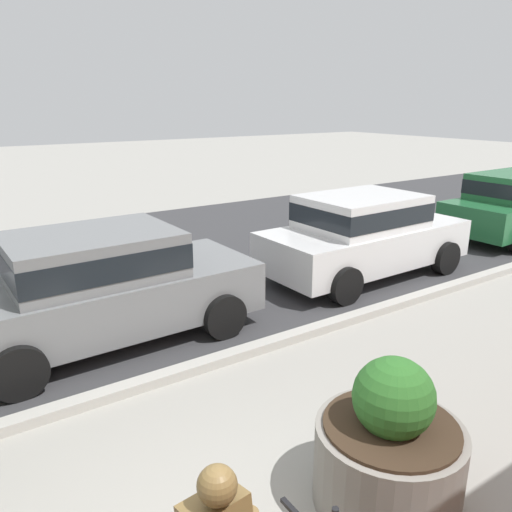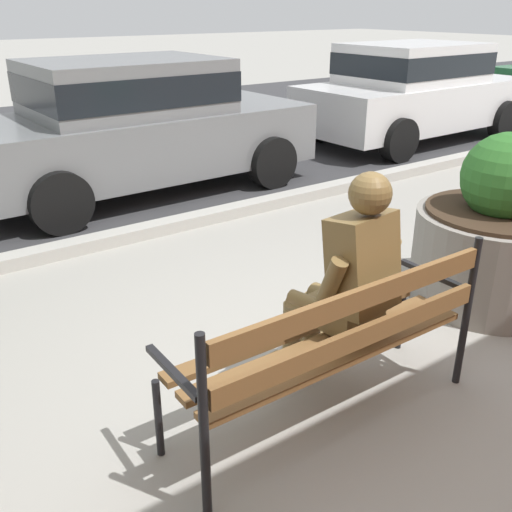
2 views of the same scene
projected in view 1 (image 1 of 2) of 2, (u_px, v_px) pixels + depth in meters
name	position (u px, v px, depth m)	size (l,w,h in m)	color
street_surface	(11.00, 285.00, 9.13)	(60.00, 9.00, 0.01)	#38383A
curb_stone	(82.00, 403.00, 5.46)	(60.00, 0.20, 0.12)	#B2AFA8
concrete_planter	(389.00, 450.00, 4.07)	(1.20, 1.20, 1.30)	gray
parked_car_grey	(102.00, 283.00, 6.79)	(4.13, 1.98, 1.56)	slate
parked_car_white	(364.00, 233.00, 9.41)	(4.13, 1.98, 1.56)	silver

